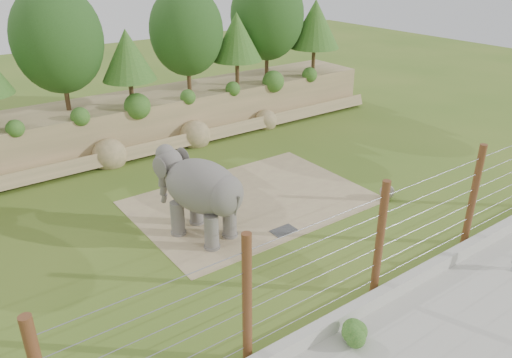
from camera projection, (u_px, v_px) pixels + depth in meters
ground at (286, 233)px, 19.50m from camera, size 90.00×90.00×0.00m
back_embankment at (151, 71)px, 27.43m from camera, size 30.00×5.52×8.77m
dirt_patch at (252, 201)px, 21.96m from camera, size 10.00×7.00×0.02m
drain_grate at (283, 231)px, 19.63m from camera, size 1.00×0.60×0.03m
elephant at (202, 198)px, 18.72m from camera, size 2.86×4.35×3.25m
stone_ball at (387, 192)px, 22.06m from camera, size 0.64×0.64×0.64m
retaining_wall at (386, 294)px, 15.73m from camera, size 26.00×0.35×0.50m
walkway at (439, 336)px, 14.36m from camera, size 26.00×4.00×0.01m
barrier_fence at (380, 239)px, 15.35m from camera, size 20.26×0.26×4.00m
walkway_shrub at (355, 336)px, 13.90m from camera, size 0.65×0.65×0.65m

